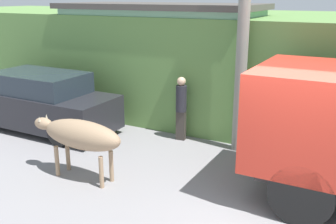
{
  "coord_description": "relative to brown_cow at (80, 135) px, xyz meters",
  "views": [
    {
      "loc": [
        0.94,
        -5.73,
        3.72
      ],
      "look_at": [
        -2.58,
        0.81,
        1.48
      ],
      "focal_mm": 42.0,
      "sensor_mm": 36.0,
      "label": 1
    }
  ],
  "objects": [
    {
      "name": "building_backdrop",
      "position": [
        -0.7,
        4.6,
        0.79
      ],
      "size": [
        6.06,
        2.7,
        3.46
      ],
      "color": "#8CC69E",
      "rests_on": "ground_plane"
    },
    {
      "name": "utility_pole",
      "position": [
        2.34,
        3.07,
        1.96
      ],
      "size": [
        0.9,
        0.28,
        5.64
      ],
      "color": "gray",
      "rests_on": "ground_plane"
    },
    {
      "name": "brown_cow",
      "position": [
        0.0,
        0.0,
        0.0
      ],
      "size": [
        2.22,
        0.6,
        1.27
      ],
      "rotation": [
        0.0,
        0.0,
        -0.03
      ],
      "color": "#9E7F60",
      "rests_on": "ground_plane"
    },
    {
      "name": "pedestrian_on_hill",
      "position": [
        0.8,
        3.03,
        0.0
      ],
      "size": [
        0.32,
        0.32,
        1.69
      ],
      "rotation": [
        0.0,
        0.0,
        3.27
      ],
      "color": "#38332D",
      "rests_on": "ground_plane"
    },
    {
      "name": "parked_suv",
      "position": [
        -3.14,
        1.89,
        -0.16
      ],
      "size": [
        4.71,
        1.72,
        1.64
      ],
      "rotation": [
        0.0,
        0.0,
        0.0
      ],
      "color": "#232328",
      "rests_on": "ground_plane"
    }
  ]
}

